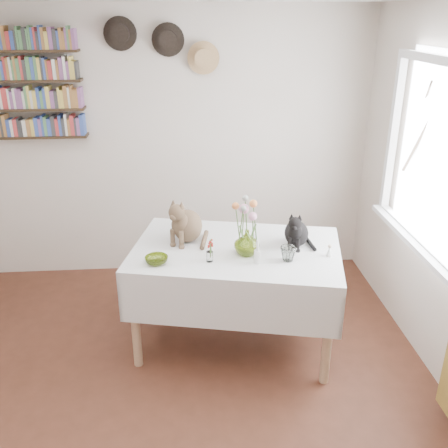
{
  "coord_description": "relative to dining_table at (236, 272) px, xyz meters",
  "views": [
    {
      "loc": [
        0.27,
        -2.35,
        2.42
      ],
      "look_at": [
        0.52,
        0.86,
        1.05
      ],
      "focal_mm": 40.0,
      "sensor_mm": 36.0,
      "label": 1
    }
  ],
  "objects": [
    {
      "name": "bookshelf_unit",
      "position": [
        -1.72,
        1.2,
        1.23
      ],
      "size": [
        1.0,
        0.16,
        0.91
      ],
      "color": "#302214",
      "rests_on": "room"
    },
    {
      "name": "green_bowl",
      "position": [
        -0.58,
        -0.2,
        0.23
      ],
      "size": [
        0.22,
        0.22,
        0.05
      ],
      "primitive_type": "imported",
      "rotation": [
        0.0,
        0.0,
        -0.62
      ],
      "color": "#9CB435",
      "rests_on": "dining_table"
    },
    {
      "name": "drinking_glass",
      "position": [
        0.34,
        -0.23,
        0.25
      ],
      "size": [
        0.16,
        0.16,
        0.11
      ],
      "primitive_type": "imported",
      "rotation": [
        0.0,
        0.0,
        -0.63
      ],
      "color": "white",
      "rests_on": "dining_table"
    },
    {
      "name": "black_cat",
      "position": [
        0.45,
        0.03,
        0.34
      ],
      "size": [
        0.27,
        0.3,
        0.29
      ],
      "primitive_type": null,
      "rotation": [
        0.0,
        0.0,
        -0.36
      ],
      "color": "black",
      "rests_on": "dining_table"
    },
    {
      "name": "porcelain_figurine",
      "position": [
        0.65,
        -0.18,
        0.24
      ],
      "size": [
        0.05,
        0.05,
        0.09
      ],
      "color": "white",
      "rests_on": "dining_table"
    },
    {
      "name": "berry_jar",
      "position": [
        -0.21,
        -0.2,
        0.28
      ],
      "size": [
        0.05,
        0.05,
        0.19
      ],
      "color": "white",
      "rests_on": "dining_table"
    },
    {
      "name": "flower_bouquet",
      "position": [
        0.06,
        -0.1,
        0.54
      ],
      "size": [
        0.17,
        0.12,
        0.39
      ],
      "color": "#4C7233",
      "rests_on": "flower_vase"
    },
    {
      "name": "wall_hats",
      "position": [
        -0.51,
        1.23,
        1.55
      ],
      "size": [
        0.98,
        0.09,
        0.48
      ],
      "color": "black",
      "rests_on": "room"
    },
    {
      "name": "candlestick",
      "position": [
        0.12,
        -0.25,
        0.26
      ],
      "size": [
        0.05,
        0.05,
        0.17
      ],
      "color": "white",
      "rests_on": "dining_table"
    },
    {
      "name": "room",
      "position": [
        -0.62,
        -0.96,
        0.64
      ],
      "size": [
        4.08,
        4.58,
        2.58
      ],
      "color": "brown",
      "rests_on": "ground"
    },
    {
      "name": "tabby_cat",
      "position": [
        -0.36,
        0.17,
        0.38
      ],
      "size": [
        0.38,
        0.39,
        0.37
      ],
      "primitive_type": null,
      "rotation": [
        0.0,
        0.0,
        -0.6
      ],
      "color": "brown",
      "rests_on": "dining_table"
    },
    {
      "name": "dining_table",
      "position": [
        0.0,
        0.0,
        0.0
      ],
      "size": [
        1.69,
        1.28,
        0.81
      ],
      "color": "white",
      "rests_on": "room"
    },
    {
      "name": "window",
      "position": [
        1.34,
        -0.16,
        0.78
      ],
      "size": [
        0.12,
        1.52,
        1.32
      ],
      "color": "white",
      "rests_on": "room"
    },
    {
      "name": "flower_vase",
      "position": [
        0.06,
        -0.11,
        0.29
      ],
      "size": [
        0.21,
        0.21,
        0.19
      ],
      "primitive_type": "imported",
      "rotation": [
        0.0,
        0.0,
        -0.19
      ],
      "color": "#9CB435",
      "rests_on": "dining_table"
    }
  ]
}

